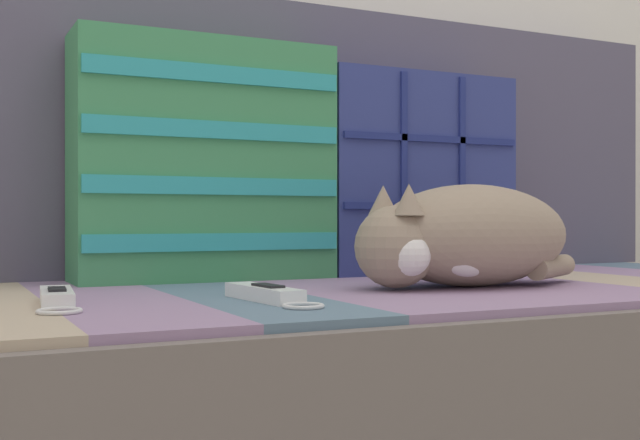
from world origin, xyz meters
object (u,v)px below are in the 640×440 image
object	(u,v)px
game_remote_near	(57,298)
throw_pillow_striped	(205,161)
throw_pillow_quilted	(413,174)
sleeping_cat	(462,238)
game_remote_far	(267,294)
couch	(371,398)

from	to	relation	value
game_remote_near	throw_pillow_striped	bearing A→B (deg)	47.53
throw_pillow_quilted	throw_pillow_striped	xyz separation A→B (m)	(-0.41, -0.00, 0.01)
sleeping_cat	game_remote_far	distance (m)	0.35
throw_pillow_quilted	throw_pillow_striped	bearing A→B (deg)	-179.93
sleeping_cat	game_remote_near	xyz separation A→B (m)	(-0.58, 0.00, -0.07)
throw_pillow_striped	game_remote_far	size ratio (longest dim) A/B	2.13
throw_pillow_striped	sleeping_cat	distance (m)	0.45
throw_pillow_striped	game_remote_near	xyz separation A→B (m)	(-0.28, -0.30, -0.19)
throw_pillow_striped	game_remote_near	size ratio (longest dim) A/B	2.30
throw_pillow_quilted	throw_pillow_striped	size ratio (longest dim) A/B	0.89
couch	game_remote_near	world-z (taller)	game_remote_near
throw_pillow_striped	throw_pillow_quilted	bearing A→B (deg)	0.07
throw_pillow_striped	sleeping_cat	xyz separation A→B (m)	(0.30, -0.30, -0.12)
sleeping_cat	game_remote_far	xyz separation A→B (m)	(-0.34, -0.06, -0.07)
couch	sleeping_cat	bearing A→B (deg)	-51.09
couch	game_remote_far	xyz separation A→B (m)	(-0.25, -0.17, 0.19)
game_remote_far	couch	bearing A→B (deg)	35.16
sleeping_cat	game_remote_near	bearing A→B (deg)	179.85
throw_pillow_quilted	game_remote_near	distance (m)	0.77
throw_pillow_quilted	game_remote_near	xyz separation A→B (m)	(-0.69, -0.30, -0.18)
couch	game_remote_near	xyz separation A→B (m)	(-0.49, -0.11, 0.19)
game_remote_far	throw_pillow_striped	bearing A→B (deg)	84.21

